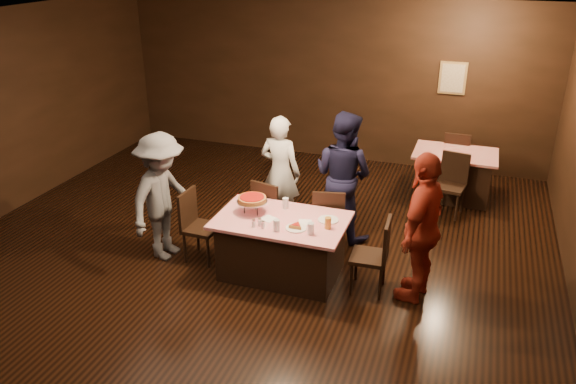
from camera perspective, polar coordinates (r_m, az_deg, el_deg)
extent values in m
plane|color=black|center=(6.91, -7.30, -10.03)|extent=(10.00, 10.00, 0.00)
cube|color=silver|center=(5.80, -8.90, 15.36)|extent=(8.00, 10.00, 0.04)
cube|color=black|center=(10.68, 4.26, 11.30)|extent=(8.00, 0.04, 3.00)
cube|color=tan|center=(10.28, 16.39, 11.05)|extent=(0.46, 0.03, 0.56)
cube|color=beige|center=(10.25, 16.38, 11.02)|extent=(0.38, 0.01, 0.48)
cube|color=red|center=(7.01, -0.67, -5.56)|extent=(1.60, 1.00, 0.77)
cube|color=#B5100C|center=(9.52, 16.41, 1.70)|extent=(1.30, 0.90, 0.77)
cube|color=black|center=(7.71, -1.58, -1.89)|extent=(0.50, 0.50, 0.95)
cube|color=black|center=(7.49, 4.16, -2.77)|extent=(0.50, 0.50, 0.95)
cube|color=black|center=(7.37, -8.76, -3.50)|extent=(0.43, 0.43, 0.95)
cube|color=black|center=(6.72, 8.24, -6.37)|extent=(0.44, 0.44, 0.95)
cube|color=black|center=(8.84, 16.15, 0.62)|extent=(0.49, 0.49, 0.95)
cube|color=black|center=(10.05, 16.71, 3.40)|extent=(0.44, 0.44, 0.95)
imported|color=silver|center=(8.02, -0.79, 2.01)|extent=(0.66, 0.47, 1.68)
imported|color=black|center=(7.76, 5.62, 1.69)|extent=(1.07, 0.95, 1.82)
imported|color=slate|center=(7.39, -12.63, -0.48)|extent=(0.78, 1.18, 1.71)
imported|color=#A02C1C|center=(6.52, 13.47, -3.53)|extent=(0.67, 1.13, 1.81)
cylinder|color=black|center=(7.05, -3.34, -1.20)|extent=(0.01, 0.01, 0.15)
cylinder|color=black|center=(6.96, -4.46, -1.60)|extent=(0.01, 0.01, 0.15)
cylinder|color=black|center=(6.89, -3.14, -1.81)|extent=(0.01, 0.01, 0.15)
cylinder|color=silver|center=(6.93, -3.66, -0.94)|extent=(0.38, 0.38, 0.01)
cylinder|color=#B27233|center=(6.92, -3.67, -0.71)|extent=(0.35, 0.35, 0.05)
cylinder|color=#A5140C|center=(6.91, -3.68, -0.50)|extent=(0.30, 0.30, 0.01)
cylinder|color=white|center=(6.60, 0.83, -3.69)|extent=(0.25, 0.25, 0.01)
cylinder|color=#B27233|center=(6.59, 0.83, -3.47)|extent=(0.18, 0.18, 0.04)
cylinder|color=#A5140C|center=(6.58, 0.83, -3.30)|extent=(0.14, 0.14, 0.01)
cylinder|color=white|center=(6.80, 4.11, -2.84)|extent=(0.25, 0.25, 0.01)
cylinder|color=silver|center=(6.53, -1.17, -3.39)|extent=(0.08, 0.08, 0.14)
cylinder|color=silver|center=(6.46, 2.32, -3.74)|extent=(0.08, 0.08, 0.14)
cylinder|color=#BF7F26|center=(6.59, 4.08, -3.16)|extent=(0.08, 0.08, 0.14)
cylinder|color=silver|center=(7.06, -0.24, -1.15)|extent=(0.08, 0.08, 0.14)
cylinder|color=silver|center=(6.66, -2.88, -3.13)|extent=(0.04, 0.04, 0.08)
cylinder|color=silver|center=(6.64, -2.88, -2.79)|extent=(0.05, 0.05, 0.02)
cylinder|color=silver|center=(6.60, -2.55, -3.40)|extent=(0.04, 0.04, 0.08)
cylinder|color=silver|center=(6.58, -2.56, -3.05)|extent=(0.05, 0.05, 0.02)
cylinder|color=silver|center=(6.64, -3.52, -3.24)|extent=(0.04, 0.04, 0.08)
cylinder|color=silver|center=(6.62, -3.53, -2.89)|extent=(0.05, 0.05, 0.02)
cube|color=white|center=(6.74, 1.72, -3.11)|extent=(0.19, 0.19, 0.01)
cube|color=white|center=(6.83, -2.01, -2.72)|extent=(0.21, 0.21, 0.01)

